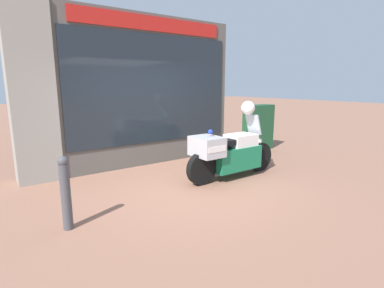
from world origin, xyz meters
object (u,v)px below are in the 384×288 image
(white_helmet, at_px, (248,108))
(street_bollard, at_px, (66,192))
(utility_cabinet, at_px, (258,127))
(paramedic_motorcycle, at_px, (229,153))

(white_helmet, xyz_separation_m, street_bollard, (-3.81, -0.40, -0.92))
(utility_cabinet, height_order, street_bollard, utility_cabinet)
(utility_cabinet, bearing_deg, white_helmet, -143.26)
(white_helmet, bearing_deg, street_bollard, -174.05)
(paramedic_motorcycle, height_order, utility_cabinet, utility_cabinet)
(paramedic_motorcycle, distance_m, street_bollard, 3.32)
(paramedic_motorcycle, bearing_deg, white_helmet, 0.00)
(white_helmet, relative_size, street_bollard, 0.29)
(paramedic_motorcycle, xyz_separation_m, utility_cabinet, (2.62, 1.57, 0.13))
(utility_cabinet, distance_m, white_helmet, 2.74)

